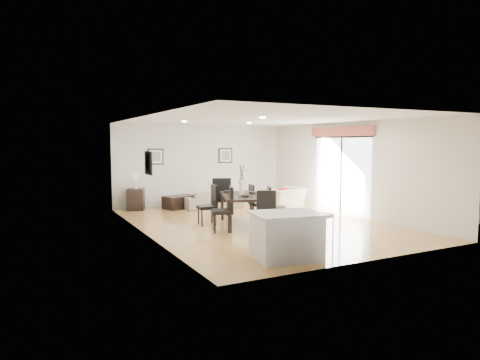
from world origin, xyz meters
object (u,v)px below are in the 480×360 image
sofa (213,200)px  side_table (136,199)px  dining_chair_wnear (226,207)px  kitchen_island (287,236)px  bar_stool (324,220)px  dining_chair_enear (273,204)px  coffee_table (180,202)px  dining_chair_wfar (210,203)px  dining_chair_foot (221,196)px  armchair (283,200)px  dining_chair_efar (255,200)px  dining_chair_head (267,210)px  dining_table (242,198)px

sofa → side_table: 2.43m
dining_chair_wnear → kitchen_island: 2.69m
kitchen_island → bar_stool: size_ratio=1.79×
dining_chair_enear → kitchen_island: bearing=177.5°
coffee_table → sofa: bearing=-40.4°
kitchen_island → bar_stool: (0.84, 0.00, 0.22)m
dining_chair_wfar → side_table: dining_chair_wfar is taller
coffee_table → kitchen_island: 6.63m
sofa → dining_chair_enear: 3.46m
dining_chair_foot → bar_stool: 4.35m
dining_chair_enear → coffee_table: size_ratio=0.99×
armchair → dining_chair_efar: dining_chair_efar is taller
dining_chair_head → dining_chair_foot: 2.35m
dining_chair_enear → side_table: 4.82m
side_table → bar_stool: (1.90, -6.88, 0.32)m
dining_table → dining_chair_wfar: (-0.67, 0.46, -0.14)m
coffee_table → bar_stool: bearing=-101.6°
bar_stool → armchair: bearing=65.8°
armchair → dining_chair_head: bearing=41.6°
dining_chair_wfar → dining_chair_head: bearing=31.2°
armchair → dining_table: bearing=23.7°
dining_chair_foot → bar_stool: dining_chair_foot is taller
dining_chair_wnear → kitchen_island: bearing=18.6°
armchair → dining_chair_wfar: (-2.81, -0.91, 0.21)m
dining_chair_wnear → bar_stool: dining_chair_wnear is taller
sofa → dining_table: dining_table is taller
armchair → side_table: (-3.94, 2.34, -0.03)m
dining_chair_efar → kitchen_island: bearing=172.8°
dining_table → dining_chair_foot: bearing=111.1°
dining_chair_wnear → dining_chair_enear: bearing=112.9°
bar_stool → sofa: bearing=86.0°
dining_chair_wnear → coffee_table: 3.97m
dining_chair_efar → dining_chair_foot: bearing=60.1°
dining_chair_wnear → dining_chair_foot: 1.79m
dining_table → dining_chair_wfar: 0.82m
coffee_table → dining_chair_efar: bearing=-85.6°
kitchen_island → dining_chair_enear: bearing=72.9°
dining_chair_wfar → kitchen_island: dining_chair_wfar is taller
dining_chair_wfar → dining_chair_efar: 1.34m
dining_table → dining_chair_wfar: bearing=165.0°
sofa → dining_chair_efar: (0.14, -2.52, 0.27)m
side_table → coffee_table: bearing=-10.9°
dining_chair_head → sofa: bearing=107.9°
dining_chair_foot → kitchen_island: size_ratio=0.83×
sofa → dining_chair_wfar: dining_chair_wfar is taller
dining_chair_efar → side_table: size_ratio=1.45×
side_table → sofa: bearing=-16.7°
dining_chair_head → kitchen_island: bearing=-86.4°
dining_chair_efar → dining_chair_head: size_ratio=0.98×
dining_chair_wfar → kitchen_island: 3.65m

